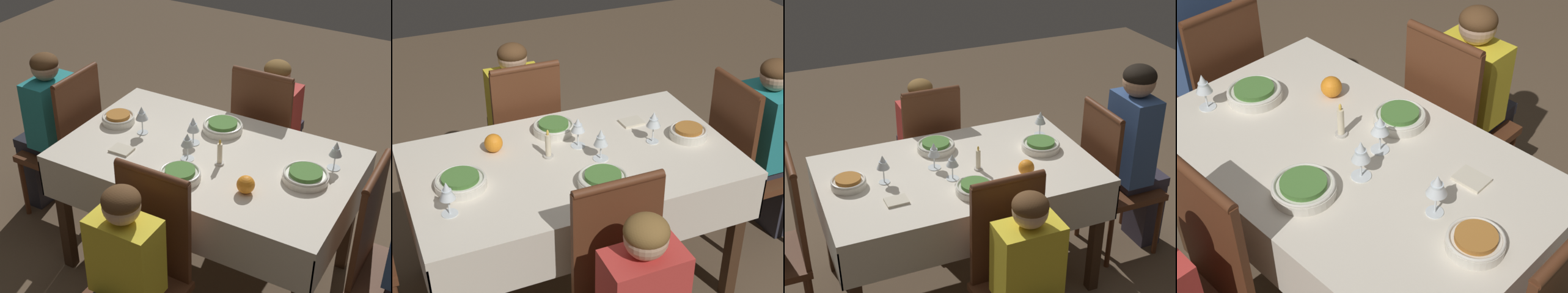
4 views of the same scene
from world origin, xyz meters
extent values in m
plane|color=brown|center=(0.00, 0.00, 0.00)|extent=(8.00, 8.00, 0.00)
cube|color=silver|center=(0.00, 0.00, 0.75)|extent=(1.51, 0.91, 0.04)
cube|color=silver|center=(0.00, 0.45, 0.62)|extent=(1.51, 0.01, 0.21)
cube|color=silver|center=(0.00, -0.45, 0.62)|extent=(1.51, 0.01, 0.21)
cube|color=silver|center=(0.75, 0.00, 0.62)|extent=(0.01, 0.91, 0.21)
cube|color=silver|center=(-0.75, 0.00, 0.62)|extent=(0.01, 0.91, 0.21)
cube|color=#3D2616|center=(0.68, 0.38, 0.36)|extent=(0.06, 0.06, 0.73)
cube|color=#3D2616|center=(-0.68, 0.38, 0.36)|extent=(0.06, 0.06, 0.73)
cube|color=#3D2616|center=(0.68, -0.38, 0.36)|extent=(0.06, 0.06, 0.73)
cube|color=#562D19|center=(1.06, -0.08, 0.43)|extent=(0.41, 0.41, 0.04)
cube|color=#562D19|center=(0.87, -0.08, 0.72)|extent=(0.03, 0.38, 0.55)
cylinder|color=#562D19|center=(0.87, -0.08, 0.99)|extent=(0.04, 0.37, 0.04)
cylinder|color=#562D19|center=(1.23, -0.26, 0.20)|extent=(0.03, 0.03, 0.41)
cylinder|color=#562D19|center=(1.23, 0.10, 0.20)|extent=(0.03, 0.03, 0.41)
cylinder|color=#562D19|center=(0.88, -0.26, 0.20)|extent=(0.03, 0.03, 0.41)
cylinder|color=#562D19|center=(0.88, 0.10, 0.20)|extent=(0.03, 0.03, 0.41)
cube|color=#562D19|center=(0.04, 0.76, 0.43)|extent=(0.41, 0.41, 0.04)
cube|color=#562D19|center=(0.04, 0.57, 0.72)|extent=(0.38, 0.03, 0.55)
cylinder|color=#562D19|center=(0.04, 0.57, 0.99)|extent=(0.37, 0.04, 0.04)
cylinder|color=#562D19|center=(0.22, 0.93, 0.20)|extent=(0.03, 0.03, 0.41)
cylinder|color=#562D19|center=(-0.14, 0.93, 0.20)|extent=(0.03, 0.03, 0.41)
cylinder|color=#562D19|center=(0.22, 0.58, 0.20)|extent=(0.03, 0.03, 0.41)
cylinder|color=#562D19|center=(-0.14, 0.58, 0.20)|extent=(0.03, 0.03, 0.41)
cube|color=#562D19|center=(-0.87, 0.02, 0.72)|extent=(0.03, 0.38, 0.55)
cylinder|color=#562D19|center=(-0.87, 0.02, 0.99)|extent=(0.04, 0.37, 0.04)
cylinder|color=#562D19|center=(-0.88, 0.20, 0.20)|extent=(0.03, 0.03, 0.41)
cube|color=#562D19|center=(0.03, -0.57, 0.72)|extent=(0.38, 0.03, 0.55)
cylinder|color=#562D19|center=(0.03, -0.57, 0.99)|extent=(0.37, 0.04, 0.04)
cube|color=#383342|center=(1.26, -0.08, 0.22)|extent=(0.14, 0.22, 0.45)
cube|color=#383342|center=(1.17, -0.08, 0.48)|extent=(0.31, 0.24, 0.06)
cube|color=#38568E|center=(1.09, -0.08, 0.78)|extent=(0.18, 0.30, 0.54)
sphere|color=tan|center=(1.09, -0.08, 1.14)|extent=(0.19, 0.19, 0.19)
ellipsoid|color=black|center=(1.09, -0.08, 1.17)|extent=(0.19, 0.19, 0.13)
cube|color=#383342|center=(0.04, 0.96, 0.22)|extent=(0.22, 0.14, 0.45)
cube|color=#383342|center=(0.04, 0.87, 0.48)|extent=(0.24, 0.31, 0.06)
cube|color=red|center=(0.04, 0.79, 0.67)|extent=(0.30, 0.18, 0.33)
sphere|color=#D6A884|center=(0.04, 0.79, 0.91)|extent=(0.16, 0.16, 0.16)
ellipsoid|color=brown|center=(0.04, 0.79, 0.94)|extent=(0.16, 0.16, 0.11)
cube|color=yellow|center=(0.03, -0.79, 0.70)|extent=(0.30, 0.18, 0.38)
sphere|color=#D6A884|center=(0.03, -0.79, 0.96)|extent=(0.16, 0.16, 0.16)
ellipsoid|color=brown|center=(0.03, -0.79, 0.99)|extent=(0.16, 0.16, 0.11)
cylinder|color=silver|center=(0.52, 0.02, 0.78)|extent=(0.22, 0.22, 0.04)
torus|color=silver|center=(0.52, 0.02, 0.81)|extent=(0.22, 0.22, 0.01)
cylinder|color=#4C7F38|center=(0.52, 0.02, 0.81)|extent=(0.16, 0.16, 0.02)
cylinder|color=white|center=(0.61, 0.19, 0.77)|extent=(0.07, 0.07, 0.00)
cylinder|color=white|center=(0.61, 0.19, 0.80)|extent=(0.01, 0.01, 0.07)
cone|color=white|center=(0.61, 0.19, 0.88)|extent=(0.07, 0.07, 0.08)
cylinder|color=white|center=(0.61, 0.19, 0.86)|extent=(0.04, 0.04, 0.03)
cylinder|color=silver|center=(-0.04, 0.25, 0.78)|extent=(0.22, 0.22, 0.04)
torus|color=silver|center=(-0.04, 0.25, 0.81)|extent=(0.21, 0.21, 0.01)
cylinder|color=#4C7F38|center=(-0.04, 0.25, 0.81)|extent=(0.16, 0.16, 0.02)
cylinder|color=white|center=(-0.12, 0.05, 0.77)|extent=(0.07, 0.07, 0.00)
cylinder|color=white|center=(-0.12, 0.05, 0.81)|extent=(0.01, 0.01, 0.07)
cone|color=white|center=(-0.12, 0.05, 0.88)|extent=(0.07, 0.07, 0.08)
cylinder|color=white|center=(-0.12, 0.05, 0.86)|extent=(0.04, 0.04, 0.04)
cylinder|color=silver|center=(-0.59, 0.04, 0.78)|extent=(0.18, 0.18, 0.04)
torus|color=silver|center=(-0.59, 0.04, 0.81)|extent=(0.18, 0.18, 0.01)
cylinder|color=#B2702D|center=(-0.59, 0.04, 0.81)|extent=(0.13, 0.13, 0.02)
cylinder|color=white|center=(-0.41, 0.01, 0.77)|extent=(0.06, 0.06, 0.00)
cylinder|color=white|center=(-0.41, 0.01, 0.81)|extent=(0.01, 0.01, 0.08)
cone|color=white|center=(-0.41, 0.01, 0.89)|extent=(0.07, 0.07, 0.07)
cylinder|color=white|center=(-0.41, 0.01, 0.87)|extent=(0.04, 0.04, 0.03)
cylinder|color=silver|center=(-0.01, -0.27, 0.78)|extent=(0.20, 0.20, 0.04)
torus|color=silver|center=(-0.01, -0.27, 0.81)|extent=(0.20, 0.20, 0.01)
cylinder|color=#4C7F38|center=(-0.01, -0.27, 0.81)|extent=(0.15, 0.15, 0.02)
cylinder|color=white|center=(-0.07, -0.09, 0.77)|extent=(0.07, 0.07, 0.00)
cylinder|color=white|center=(-0.07, -0.09, 0.81)|extent=(0.01, 0.01, 0.08)
cone|color=white|center=(-0.07, -0.09, 0.88)|extent=(0.07, 0.07, 0.07)
cylinder|color=white|center=(-0.07, -0.09, 0.87)|extent=(0.04, 0.04, 0.03)
cylinder|color=beige|center=(0.10, -0.05, 0.77)|extent=(0.05, 0.05, 0.01)
cylinder|color=beige|center=(0.10, -0.05, 0.83)|extent=(0.03, 0.03, 0.11)
ellipsoid|color=#F9C64C|center=(0.10, -0.05, 0.90)|extent=(0.01, 0.01, 0.03)
sphere|color=orange|center=(0.31, -0.21, 0.81)|extent=(0.09, 0.09, 0.09)
cube|color=beige|center=(-0.40, -0.20, 0.77)|extent=(0.12, 0.09, 0.01)
camera|label=1|loc=(1.24, -2.29, 2.43)|focal=55.00mm
camera|label=2|loc=(0.85, 2.17, 2.23)|focal=55.00mm
camera|label=3|loc=(-0.99, -2.67, 2.41)|focal=55.00mm
camera|label=4|loc=(-1.21, 1.12, 2.17)|focal=55.00mm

